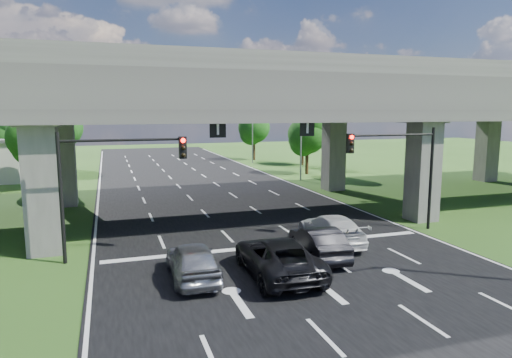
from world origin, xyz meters
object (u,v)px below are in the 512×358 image
car_silver (193,261)px  streetlight_far (298,122)px  streetlight_beyond (250,119)px  car_trailing (278,257)px  signal_left (111,171)px  car_dark (318,243)px  signal_right (401,160)px  car_white (331,229)px

car_silver → streetlight_far: bearing=-121.0°
streetlight_beyond → car_trailing: size_ratio=1.73×
signal_left → streetlight_beyond: (17.92, 36.06, 1.66)m
car_dark → signal_left: bearing=-12.7°
signal_left → car_silver: (3.04, -3.83, -3.37)m
signal_right → car_white: 5.93m
signal_right → car_dark: bearing=-155.5°
car_trailing → car_dark: bearing=-147.8°
signal_right → car_trailing: bearing=-153.8°
signal_right → car_trailing: (-9.12, -4.49, -3.35)m
car_silver → car_dark: size_ratio=1.01×
signal_right → car_dark: (-6.47, -2.95, -3.40)m
car_silver → car_white: car_silver is taller
streetlight_far → signal_right: bearing=-96.5°
signal_right → car_trailing: size_ratio=1.04×
car_trailing → streetlight_far: bearing=-112.9°
signal_right → signal_left: (-15.65, 0.00, 0.00)m
streetlight_far → car_dark: bearing=-110.8°
car_dark → car_white: 2.63m
signal_right → streetlight_far: streetlight_far is taller
car_dark → car_trailing: size_ratio=0.79×
streetlight_beyond → streetlight_far: bearing=-90.0°
car_dark → car_white: car_white is taller
streetlight_far → car_silver: size_ratio=2.17×
signal_right → car_silver: bearing=-163.1°
signal_right → car_dark: signal_right is taller
signal_left → car_silver: size_ratio=1.30×
streetlight_far → car_dark: streetlight_far is taller
car_dark → car_silver: bearing=13.3°
signal_left → streetlight_far: streetlight_far is taller
signal_left → car_trailing: size_ratio=1.04×
signal_right → streetlight_beyond: (2.27, 36.06, 1.66)m
signal_left → car_trailing: signal_left is taller
car_silver → signal_left: bearing=-50.6°
signal_left → car_trailing: (6.53, -4.49, -3.35)m
streetlight_far → car_trailing: size_ratio=1.73×
car_white → car_trailing: (-4.34, -3.55, 0.05)m
signal_right → streetlight_beyond: bearing=86.4°
signal_left → streetlight_far: bearing=48.2°
signal_left → streetlight_beyond: size_ratio=0.60×
car_silver → car_dark: bearing=-170.9°
streetlight_beyond → signal_right: bearing=-93.6°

